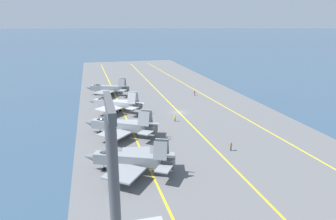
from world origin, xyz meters
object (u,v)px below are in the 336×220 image
Objects in this scene: parked_jet_third at (115,104)px; crew_brown_vest at (231,146)px; parked_jet_nearest at (130,160)px; parked_jet_second at (120,126)px; crew_red_vest at (195,93)px; crew_yellow_vest at (175,118)px; parked_jet_fourth at (108,88)px.

parked_jet_third reaches higher than crew_brown_vest.
parked_jet_nearest is 0.93× the size of parked_jet_second.
parked_jet_nearest is at bearing 149.68° from crew_red_vest.
parked_jet_second is 15.85m from crew_yellow_vest.
parked_jet_nearest is 8.91× the size of crew_red_vest.
crew_red_vest is (48.72, -28.49, -1.43)m from parked_jet_nearest.
crew_yellow_vest is at bearing 150.61° from crew_red_vest.
parked_jet_second is at bearing -0.52° from parked_jet_nearest.
crew_brown_vest is at bearing -158.56° from parked_jet_fourth.
crew_brown_vest is at bearing -148.48° from parked_jet_third.
crew_brown_vest is (-20.00, -5.87, 0.06)m from crew_yellow_vest.
parked_jet_nearest reaches higher than crew_yellow_vest.
parked_jet_third reaches higher than crew_red_vest.
parked_jet_third is 18.57m from crew_yellow_vest.
parked_jet_second is 1.06× the size of parked_jet_third.
parked_jet_nearest reaches higher than parked_jet_fourth.
parked_jet_fourth reaches higher than crew_red_vest.
parked_jet_nearest is 56.55m from parked_jet_fourth.
parked_jet_second is 24.39m from crew_brown_vest.
crew_yellow_vest is (-12.24, -13.89, -1.42)m from parked_jet_third.
parked_jet_fourth is 8.68× the size of crew_red_vest.
parked_jet_nearest is 17.47m from parked_jet_second.
crew_brown_vest is at bearing -79.01° from parked_jet_nearest.
parked_jet_nearest is at bearing 100.99° from crew_brown_vest.
parked_jet_nearest is at bearing 178.96° from parked_jet_third.
crew_red_vest is (44.75, -8.07, -0.00)m from crew_brown_vest.
parked_jet_nearest reaches higher than parked_jet_third.
parked_jet_nearest is 28.07m from crew_yellow_vest.
parked_jet_fourth is 9.18× the size of crew_yellow_vest.
crew_yellow_vest is (23.96, -14.55, -1.48)m from parked_jet_nearest.
parked_jet_nearest is 36.21m from parked_jet_third.
parked_jet_second reaches higher than parked_jet_fourth.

